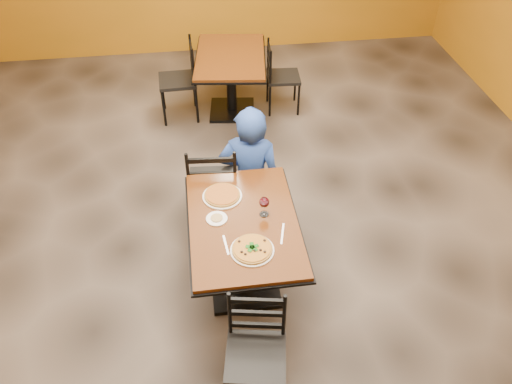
{
  "coord_description": "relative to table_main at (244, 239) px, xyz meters",
  "views": [
    {
      "loc": [
        -0.28,
        -3.19,
        3.39
      ],
      "look_at": [
        0.12,
        -0.3,
        0.85
      ],
      "focal_mm": 35.69,
      "sensor_mm": 36.0,
      "label": 1
    }
  ],
  "objects": [
    {
      "name": "pizza_far",
      "position": [
        -0.13,
        0.29,
        0.21
      ],
      "size": [
        0.28,
        0.28,
        0.02
      ],
      "primitive_type": "cylinder",
      "color": "#B67023",
      "rests_on": "plate_far"
    },
    {
      "name": "knife",
      "position": [
        0.26,
        -0.17,
        0.2
      ],
      "size": [
        0.07,
        0.21,
        0.0
      ],
      "primitive_type": "cube",
      "rotation": [
        0.0,
        0.0,
        -0.25
      ],
      "color": "silver",
      "rests_on": "table_main"
    },
    {
      "name": "dip",
      "position": [
        -0.19,
        0.05,
        0.21
      ],
      "size": [
        0.09,
        0.09,
        0.01
      ],
      "primitive_type": "cylinder",
      "color": "#A68751",
      "rests_on": "side_plate"
    },
    {
      "name": "plate_main",
      "position": [
        0.03,
        -0.3,
        0.2
      ],
      "size": [
        0.31,
        0.31,
        0.01
      ],
      "primitive_type": "cylinder",
      "color": "white",
      "rests_on": "table_main"
    },
    {
      "name": "table_second",
      "position": [
        0.17,
        2.72,
        -0.0
      ],
      "size": [
        0.95,
        1.28,
        0.75
      ],
      "rotation": [
        0.0,
        0.0,
        -0.12
      ],
      "color": "#592A0E",
      "rests_on": "floor"
    },
    {
      "name": "pizza_main",
      "position": [
        0.03,
        -0.3,
        0.21
      ],
      "size": [
        0.28,
        0.28,
        0.02
      ],
      "primitive_type": "cylinder",
      "color": "#8E350A",
      "rests_on": "plate_main"
    },
    {
      "name": "plate_far",
      "position": [
        -0.13,
        0.29,
        0.2
      ],
      "size": [
        0.31,
        0.31,
        0.01
      ],
      "primitive_type": "cylinder",
      "color": "white",
      "rests_on": "table_main"
    },
    {
      "name": "wine_glass",
      "position": [
        0.16,
        0.05,
        0.28
      ],
      "size": [
        0.08,
        0.08,
        0.18
      ],
      "primitive_type": null,
      "color": "white",
      "rests_on": "table_main"
    },
    {
      "name": "floor",
      "position": [
        0.0,
        0.5,
        -0.56
      ],
      "size": [
        7.0,
        8.0,
        0.01
      ],
      "primitive_type": "cube",
      "color": "black",
      "rests_on": "ground"
    },
    {
      "name": "chair_main_far",
      "position": [
        -0.18,
        0.8,
        -0.08
      ],
      "size": [
        0.46,
        0.46,
        0.95
      ],
      "primitive_type": null,
      "rotation": [
        0.0,
        0.0,
        3.06
      ],
      "color": "black",
      "rests_on": "floor"
    },
    {
      "name": "chair_second_left",
      "position": [
        -0.46,
        2.72,
        -0.09
      ],
      "size": [
        0.44,
        0.44,
        0.94
      ],
      "primitive_type": null,
      "rotation": [
        0.0,
        0.0,
        -1.54
      ],
      "color": "black",
      "rests_on": "floor"
    },
    {
      "name": "fork",
      "position": [
        -0.15,
        -0.22,
        0.2
      ],
      "size": [
        0.03,
        0.19,
        0.0
      ],
      "primitive_type": "cube",
      "rotation": [
        0.0,
        0.0,
        0.1
      ],
      "color": "silver",
      "rests_on": "table_main"
    },
    {
      "name": "chair_second_right",
      "position": [
        0.8,
        2.72,
        -0.13
      ],
      "size": [
        0.41,
        0.41,
        0.85
      ],
      "primitive_type": null,
      "rotation": [
        0.0,
        0.0,
        1.5
      ],
      "color": "black",
      "rests_on": "floor"
    },
    {
      "name": "diner",
      "position": [
        0.17,
        0.92,
        0.02
      ],
      "size": [
        0.66,
        0.51,
        1.15
      ],
      "primitive_type": "imported",
      "rotation": [
        0.0,
        0.0,
        2.89
      ],
      "color": "navy",
      "rests_on": "floor"
    },
    {
      "name": "chair_main_near",
      "position": [
        -0.04,
        -0.93,
        -0.13
      ],
      "size": [
        0.45,
        0.45,
        0.86
      ],
      "primitive_type": null,
      "rotation": [
        0.0,
        0.0,
        -0.18
      ],
      "color": "black",
      "rests_on": "floor"
    },
    {
      "name": "side_plate",
      "position": [
        -0.19,
        0.05,
        0.2
      ],
      "size": [
        0.16,
        0.16,
        0.01
      ],
      "primitive_type": "cylinder",
      "color": "white",
      "rests_on": "table_main"
    },
    {
      "name": "table_main",
      "position": [
        0.0,
        0.0,
        0.0
      ],
      "size": [
        0.83,
        1.23,
        0.75
      ],
      "color": "#592A0E",
      "rests_on": "floor"
    }
  ]
}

